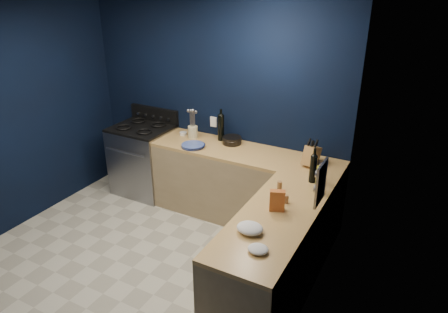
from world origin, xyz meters
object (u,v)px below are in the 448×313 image
Objects in this scene: knife_block at (311,156)px; utensil_crock at (193,132)px; crouton_bag at (277,201)px; gas_range at (144,160)px; plate_stack at (193,146)px.

utensil_crock is at bearing -169.29° from knife_block.
crouton_bag is at bearing -35.51° from utensil_crock.
gas_range is 3.33× the size of plate_stack.
gas_range is 1.03m from plate_stack.
gas_range is at bearing -171.82° from utensil_crock.
knife_block reaches higher than plate_stack.
plate_stack is at bearing -9.43° from gas_range.
knife_block is at bearing -2.69° from utensil_crock.
crouton_bag is at bearing -23.76° from gas_range.
gas_range is 2.61m from crouton_bag.
knife_block is (2.32, 0.03, 0.55)m from gas_range.
plate_stack is 1.68m from crouton_bag.
knife_block is 1.08× the size of crouton_bag.
gas_range is at bearing -165.77° from knife_block.
plate_stack is 1.41× the size of crouton_bag.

